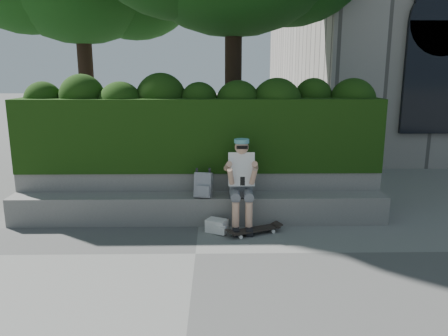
{
  "coord_description": "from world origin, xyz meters",
  "views": [
    {
      "loc": [
        0.29,
        -5.45,
        2.41
      ],
      "look_at": [
        0.4,
        1.0,
        0.95
      ],
      "focal_mm": 35.0,
      "sensor_mm": 36.0,
      "label": 1
    }
  ],
  "objects_px": {
    "skateboard": "(255,230)",
    "backpack_plaid": "(203,185)",
    "person": "(241,179)",
    "backpack_ground": "(217,226)"
  },
  "relations": [
    {
      "from": "skateboard",
      "to": "backpack_plaid",
      "type": "xyz_separation_m",
      "value": [
        -0.78,
        0.45,
        0.58
      ]
    },
    {
      "from": "person",
      "to": "backpack_ground",
      "type": "bearing_deg",
      "value": -146.16
    },
    {
      "from": "person",
      "to": "backpack_ground",
      "type": "xyz_separation_m",
      "value": [
        -0.38,
        -0.26,
        -0.66
      ]
    },
    {
      "from": "person",
      "to": "skateboard",
      "type": "relative_size",
      "value": 1.74
    },
    {
      "from": "backpack_plaid",
      "to": "skateboard",
      "type": "bearing_deg",
      "value": -18.01
    },
    {
      "from": "skateboard",
      "to": "backpack_ground",
      "type": "height_order",
      "value": "backpack_ground"
    },
    {
      "from": "person",
      "to": "skateboard",
      "type": "distance_m",
      "value": 0.8
    },
    {
      "from": "skateboard",
      "to": "backpack_plaid",
      "type": "height_order",
      "value": "backpack_plaid"
    },
    {
      "from": "person",
      "to": "backpack_plaid",
      "type": "distance_m",
      "value": 0.61
    },
    {
      "from": "person",
      "to": "backpack_plaid",
      "type": "height_order",
      "value": "person"
    }
  ]
}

